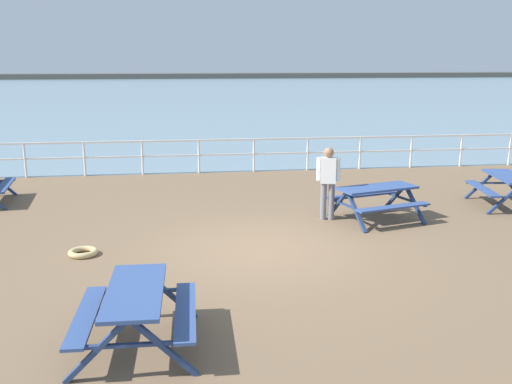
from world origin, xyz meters
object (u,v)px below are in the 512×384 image
Objects in this scene: picnic_table_near_right at (136,303)px; picnic_table_far_left at (377,195)px; visitor at (328,179)px; picnic_table_mid_centre at (508,183)px.

picnic_table_far_left is at bearing -42.08° from picnic_table_near_right.
picnic_table_near_right is 0.86× the size of picnic_table_far_left.
picnic_table_mid_centre is at bearing 110.04° from visitor.
picnic_table_near_right is at bearing 133.76° from picnic_table_mid_centre.
picnic_table_mid_centre is 0.94× the size of picnic_table_far_left.
picnic_table_mid_centre and picnic_table_far_left have the same top height.
picnic_table_near_right is 1.11× the size of visitor.
picnic_table_far_left is at bearing 92.36° from visitor.
picnic_table_far_left is at bearing 110.86° from picnic_table_mid_centre.
picnic_table_far_left is (5.00, 5.27, 0.00)m from picnic_table_near_right.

